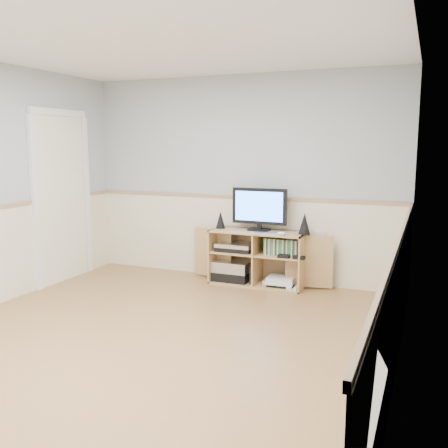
{
  "coord_description": "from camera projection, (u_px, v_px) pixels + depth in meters",
  "views": [
    {
      "loc": [
        2.16,
        -3.52,
        1.66
      ],
      "look_at": [
        0.2,
        1.2,
        0.85
      ],
      "focal_mm": 40.0,
      "sensor_mm": 36.0,
      "label": 1
    }
  ],
  "objects": [
    {
      "name": "room",
      "position": [
        147.0,
        198.0,
        4.23
      ],
      "size": [
        4.04,
        4.54,
        2.54
      ],
      "color": "#AB814C",
      "rests_on": "ground"
    },
    {
      "name": "media_cabinet",
      "position": [
        259.0,
        256.0,
        6.0
      ],
      "size": [
        1.76,
        0.42,
        0.65
      ],
      "color": "tan",
      "rests_on": "floor"
    },
    {
      "name": "monitor",
      "position": [
        259.0,
        208.0,
        5.9
      ],
      "size": [
        0.67,
        0.18,
        0.51
      ],
      "color": "black",
      "rests_on": "media_cabinet"
    },
    {
      "name": "speaker_left",
      "position": [
        221.0,
        220.0,
        6.09
      ],
      "size": [
        0.11,
        0.11,
        0.21
      ],
      "primitive_type": "cone",
      "color": "black",
      "rests_on": "media_cabinet"
    },
    {
      "name": "speaker_right",
      "position": [
        304.0,
        223.0,
        5.69
      ],
      "size": [
        0.13,
        0.13,
        0.25
      ],
      "primitive_type": "cone",
      "color": "black",
      "rests_on": "media_cabinet"
    },
    {
      "name": "keyboard",
      "position": [
        267.0,
        233.0,
        5.71
      ],
      "size": [
        0.32,
        0.19,
        0.01
      ],
      "primitive_type": "cube",
      "rotation": [
        0.0,
        0.0,
        0.24
      ],
      "color": "silver",
      "rests_on": "media_cabinet"
    },
    {
      "name": "mouse",
      "position": [
        281.0,
        233.0,
        5.65
      ],
      "size": [
        0.11,
        0.09,
        0.04
      ],
      "primitive_type": "ellipsoid",
      "rotation": [
        0.0,
        0.0,
        -0.26
      ],
      "color": "white",
      "rests_on": "media_cabinet"
    },
    {
      "name": "av_components",
      "position": [
        234.0,
        264.0,
        6.08
      ],
      "size": [
        0.52,
        0.33,
        0.47
      ],
      "color": "black",
      "rests_on": "media_cabinet"
    },
    {
      "name": "game_consoles",
      "position": [
        280.0,
        281.0,
        5.87
      ],
      "size": [
        0.45,
        0.3,
        0.11
      ],
      "color": "white",
      "rests_on": "media_cabinet"
    },
    {
      "name": "game_cases",
      "position": [
        282.0,
        247.0,
        5.8
      ],
      "size": [
        0.41,
        0.13,
        0.19
      ],
      "primitive_type": "cube",
      "color": "#3F8C3F",
      "rests_on": "media_cabinet"
    },
    {
      "name": "wall_outlet",
      "position": [
        321.0,
        236.0,
        5.85
      ],
      "size": [
        0.12,
        0.03,
        0.12
      ],
      "primitive_type": "cube",
      "color": "white",
      "rests_on": "wall_back"
    }
  ]
}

